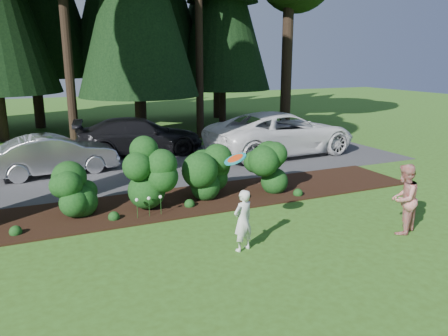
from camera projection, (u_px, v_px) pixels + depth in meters
name	position (u px, v px, depth m)	size (l,w,h in m)	color
ground	(194.00, 254.00, 8.93)	(80.00, 80.00, 0.00)	#385E1A
mulch_bed	(152.00, 205.00, 11.80)	(16.00, 2.50, 0.05)	black
driveway	(121.00, 170.00, 15.56)	(22.00, 6.00, 0.03)	#38383A
shrub_row	(180.00, 175.00, 11.81)	(6.53, 1.60, 1.61)	#123B12
lily_cluster	(149.00, 199.00, 10.81)	(0.69, 0.09, 0.57)	#123B12
car_silver_wagon	(55.00, 155.00, 14.81)	(1.43, 4.10, 1.35)	silver
car_white_suv	(281.00, 133.00, 17.84)	(2.90, 6.30, 1.75)	white
car_dark_suv	(140.00, 136.00, 17.91)	(2.09, 5.15, 1.49)	black
child	(243.00, 220.00, 8.96)	(0.48, 0.31, 1.31)	white
adult	(404.00, 199.00, 9.84)	(0.79, 0.61, 1.62)	red
frisbee	(235.00, 159.00, 8.96)	(0.46, 0.49, 0.23)	teal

